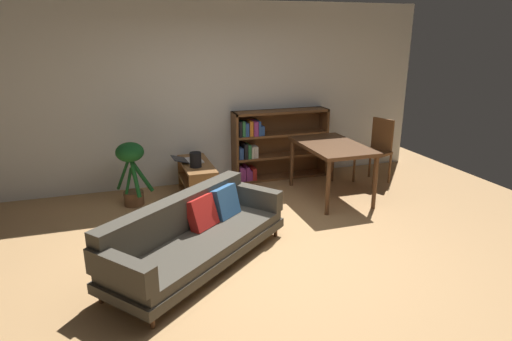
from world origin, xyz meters
TOP-DOWN VIEW (x-y plane):
  - ground_plane at (0.00, 0.00)m, footprint 8.16×8.16m
  - back_wall_panel at (0.00, 2.70)m, footprint 6.80×0.10m
  - fabric_couch at (-0.80, 0.20)m, footprint 2.10×1.90m
  - media_console at (-0.44, 1.98)m, footprint 0.39×1.02m
  - open_laptop at (-0.52, 2.10)m, footprint 0.43×0.34m
  - desk_speaker at (-0.48, 1.81)m, footprint 0.16×0.16m
  - potted_floor_plant at (-1.31, 1.99)m, footprint 0.49×0.47m
  - dining_table at (1.37, 1.46)m, footprint 0.79×1.29m
  - dining_chair_near at (2.36, 1.83)m, footprint 0.55×0.54m
  - bookshelf at (0.89, 2.52)m, footprint 1.54×0.32m

SIDE VIEW (x-z plane):
  - ground_plane at x=0.00m, z-range 0.00..0.00m
  - media_console at x=-0.44m, z-range -0.01..0.51m
  - fabric_couch at x=-0.80m, z-range -0.02..0.65m
  - open_laptop at x=-0.52m, z-range 0.50..0.58m
  - bookshelf at x=0.89m, z-range 0.00..1.09m
  - potted_floor_plant at x=-1.31m, z-range 0.11..0.99m
  - dining_chair_near at x=2.36m, z-range 0.06..1.04m
  - desk_speaker at x=-0.48m, z-range 0.52..0.72m
  - dining_table at x=1.37m, z-range 0.30..1.07m
  - back_wall_panel at x=0.00m, z-range 0.00..2.70m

